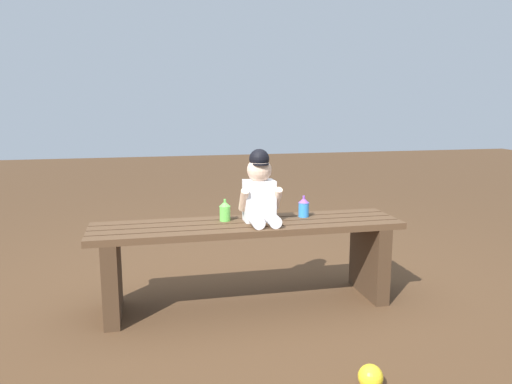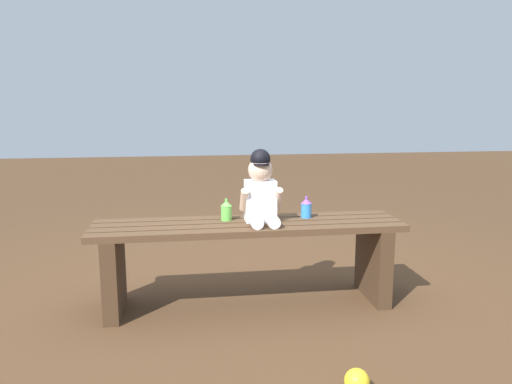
# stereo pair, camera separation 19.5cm
# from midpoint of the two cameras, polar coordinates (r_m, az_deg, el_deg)

# --- Properties ---
(ground_plane) EXTENTS (16.00, 16.00, 0.00)m
(ground_plane) POSITION_cam_midpoint_polar(r_m,az_deg,el_deg) (2.92, -2.88, -12.68)
(ground_plane) COLOR #4C331E
(park_bench) EXTENTS (1.71, 0.40, 0.48)m
(park_bench) POSITION_cam_midpoint_polar(r_m,az_deg,el_deg) (2.81, -2.94, -6.56)
(park_bench) COLOR #513823
(park_bench) RESTS_ON ground_plane
(child_figure) EXTENTS (0.23, 0.27, 0.40)m
(child_figure) POSITION_cam_midpoint_polar(r_m,az_deg,el_deg) (2.75, -1.58, 0.17)
(child_figure) COLOR white
(child_figure) RESTS_ON park_bench
(sippy_cup_left) EXTENTS (0.06, 0.06, 0.12)m
(sippy_cup_left) POSITION_cam_midpoint_polar(r_m,az_deg,el_deg) (2.81, -5.55, -2.14)
(sippy_cup_left) COLOR #66CC4C
(sippy_cup_left) RESTS_ON park_bench
(sippy_cup_right) EXTENTS (0.06, 0.06, 0.12)m
(sippy_cup_right) POSITION_cam_midpoint_polar(r_m,az_deg,el_deg) (2.90, 3.55, -1.72)
(sippy_cup_right) COLOR #338CE5
(sippy_cup_right) RESTS_ON park_bench
(toy_ball) EXTENTS (0.10, 0.10, 0.10)m
(toy_ball) POSITION_cam_midpoint_polar(r_m,az_deg,el_deg) (2.16, 10.27, -20.09)
(toy_ball) COLOR yellow
(toy_ball) RESTS_ON ground_plane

